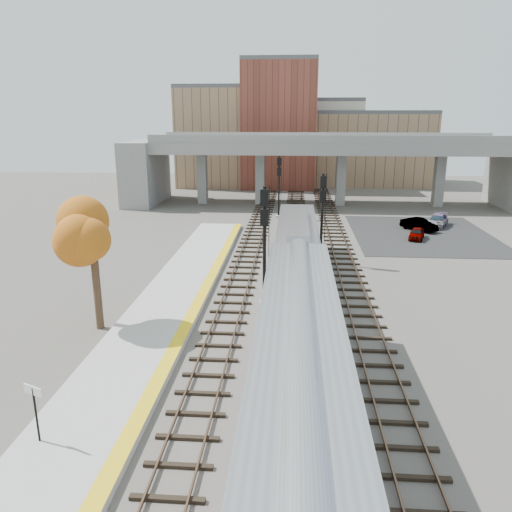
% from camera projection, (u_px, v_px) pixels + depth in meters
% --- Properties ---
extents(ground, '(160.00, 160.00, 0.00)m').
position_uv_depth(ground, '(277.00, 354.00, 25.92)').
color(ground, '#47423D').
rests_on(ground, ground).
extents(platform, '(4.50, 60.00, 0.35)m').
position_uv_depth(platform, '(141.00, 347.00, 26.40)').
color(platform, '#9E9E99').
rests_on(platform, ground).
extents(yellow_strip, '(0.70, 60.00, 0.01)m').
position_uv_depth(yellow_strip, '(176.00, 345.00, 26.21)').
color(yellow_strip, yellow).
rests_on(yellow_strip, platform).
extents(tracks, '(10.70, 95.00, 0.25)m').
position_uv_depth(tracks, '(295.00, 278.00, 37.82)').
color(tracks, black).
rests_on(tracks, ground).
extents(overpass, '(54.00, 12.00, 9.50)m').
position_uv_depth(overpass, '(326.00, 162.00, 67.10)').
color(overpass, slate).
rests_on(overpass, ground).
extents(buildings_far, '(43.00, 21.00, 20.60)m').
position_uv_depth(buildings_far, '(298.00, 138.00, 87.48)').
color(buildings_far, '#967357').
rests_on(buildings_far, ground).
extents(parking_lot, '(14.00, 18.00, 0.04)m').
position_uv_depth(parking_lot, '(422.00, 234.00, 51.74)').
color(parking_lot, black).
rests_on(parking_lot, ground).
extents(locomotive, '(3.02, 19.05, 4.10)m').
position_uv_depth(locomotive, '(297.00, 248.00, 37.64)').
color(locomotive, '#A8AAB2').
rests_on(locomotive, ground).
extents(coach, '(3.03, 25.00, 5.00)m').
position_uv_depth(coach, '(299.00, 417.00, 15.83)').
color(coach, '#A8AAB2').
rests_on(coach, ground).
extents(signal_mast_near, '(0.60, 0.64, 7.81)m').
position_uv_depth(signal_mast_near, '(264.00, 247.00, 31.27)').
color(signal_mast_near, '#9E9E99').
rests_on(signal_mast_near, ground).
extents(signal_mast_mid, '(0.60, 0.64, 7.46)m').
position_uv_depth(signal_mast_mid, '(322.00, 219.00, 40.61)').
color(signal_mast_mid, '#9E9E99').
rests_on(signal_mast_mid, ground).
extents(signal_mast_far, '(0.60, 0.64, 7.32)m').
position_uv_depth(signal_mast_far, '(279.00, 187.00, 58.91)').
color(signal_mast_far, '#9E9E99').
rests_on(signal_mast_far, ground).
extents(station_sign, '(0.84, 0.41, 2.27)m').
position_uv_depth(station_sign, '(34.00, 402.00, 18.10)').
color(station_sign, black).
rests_on(station_sign, platform).
extents(tree, '(3.60, 3.60, 7.38)m').
position_uv_depth(tree, '(92.00, 237.00, 27.64)').
color(tree, '#382619').
rests_on(tree, ground).
extents(car_a, '(2.30, 3.56, 1.13)m').
position_uv_depth(car_a, '(417.00, 233.00, 49.49)').
color(car_a, '#99999E').
rests_on(car_a, parking_lot).
extents(car_b, '(3.67, 4.00, 1.33)m').
position_uv_depth(car_b, '(419.00, 224.00, 53.08)').
color(car_b, '#99999E').
rests_on(car_b, parking_lot).
extents(car_c, '(3.60, 4.87, 1.31)m').
position_uv_depth(car_c, '(437.00, 221.00, 55.01)').
color(car_c, '#99999E').
rests_on(car_c, parking_lot).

